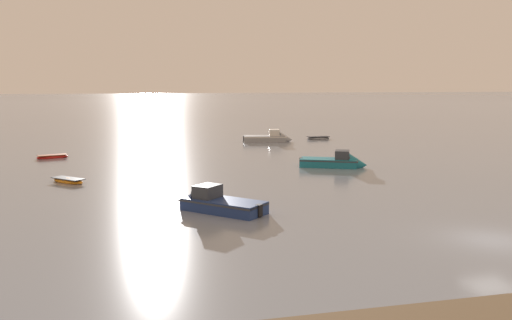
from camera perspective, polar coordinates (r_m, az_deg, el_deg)
ground_plane at (r=30.46m, az=23.57°, el=-7.70°), size 800.00×800.00×0.00m
motorboat_moored_0 at (r=73.93m, az=1.68°, el=2.22°), size 6.88×3.54×2.50m
rowboat_moored_0 at (r=46.24m, az=-19.06°, el=-2.07°), size 3.02×3.09×0.51m
rowboat_moored_1 at (r=61.73m, az=-20.53°, el=0.32°), size 3.41×2.06×0.51m
rowboat_moored_2 at (r=77.89m, az=6.54°, el=2.29°), size 3.43×1.36×0.53m
motorboat_moored_1 at (r=52.24m, az=8.67°, el=-0.34°), size 6.60×4.64×2.39m
motorboat_moored_3 at (r=34.42m, az=-4.71°, el=-4.66°), size 5.82×5.93×2.35m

